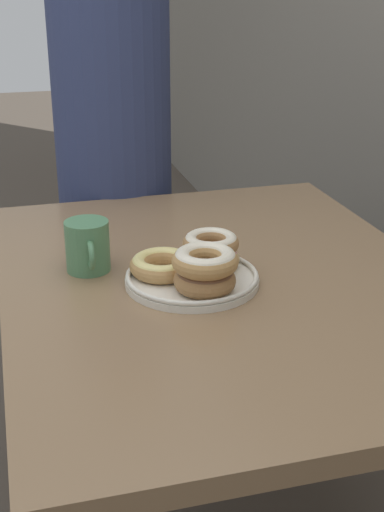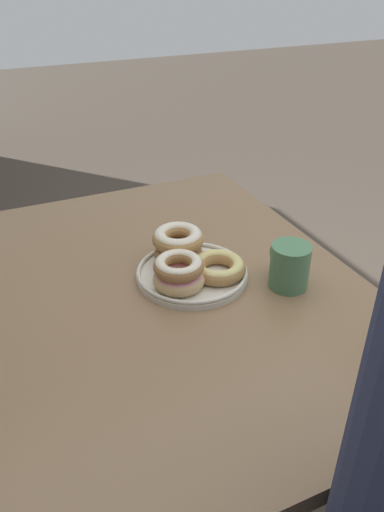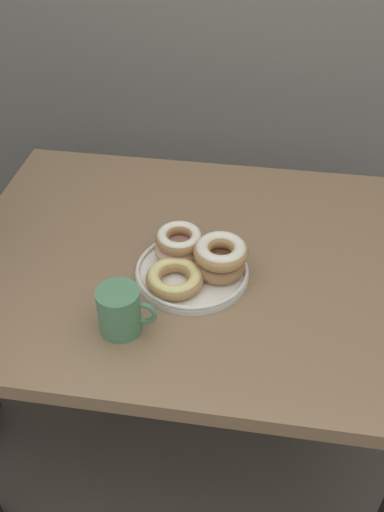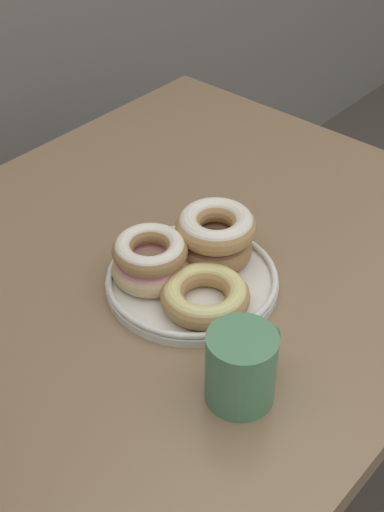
% 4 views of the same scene
% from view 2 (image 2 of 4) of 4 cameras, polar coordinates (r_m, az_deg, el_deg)
% --- Properties ---
extents(ground_plane, '(14.00, 14.00, 0.00)m').
position_cam_2_polar(ground_plane, '(1.82, 8.15, -20.92)').
color(ground_plane, '#4C4238').
extents(dining_table, '(1.16, 0.89, 0.76)m').
position_cam_2_polar(dining_table, '(1.22, -2.80, -6.45)').
color(dining_table, '#846647').
rests_on(dining_table, ground_plane).
extents(donut_plate, '(0.27, 0.27, 0.10)m').
position_cam_2_polar(donut_plate, '(1.18, -0.39, -0.75)').
color(donut_plate, silver).
rests_on(donut_plate, dining_table).
extents(coffee_mug, '(0.13, 0.09, 0.11)m').
position_cam_2_polar(coffee_mug, '(1.17, 11.04, -1.06)').
color(coffee_mug, '#4C7F56').
rests_on(coffee_mug, dining_table).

